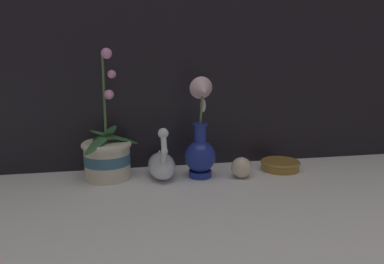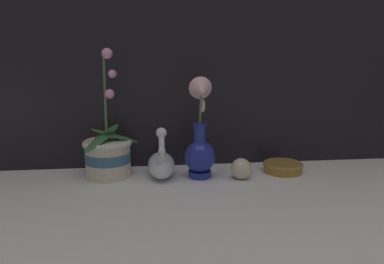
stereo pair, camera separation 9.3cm
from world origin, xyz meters
name	(u,v)px [view 2 (the right image)]	position (x,y,z in m)	size (l,w,h in m)	color
ground_plane	(203,186)	(0.00, 0.00, 0.00)	(2.80, 2.80, 0.00)	white
orchid_potted_plant	(108,153)	(-0.31, 0.13, 0.08)	(0.19, 0.20, 0.43)	beige
swan_figurine	(161,163)	(-0.13, 0.11, 0.05)	(0.09, 0.20, 0.18)	silver
blue_vase	(199,144)	(0.00, 0.08, 0.12)	(0.10, 0.12, 0.34)	navy
glass_sphere	(241,169)	(0.13, 0.06, 0.04)	(0.07, 0.07, 0.07)	beige
amber_dish	(283,166)	(0.30, 0.11, 0.02)	(0.14, 0.14, 0.03)	olive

